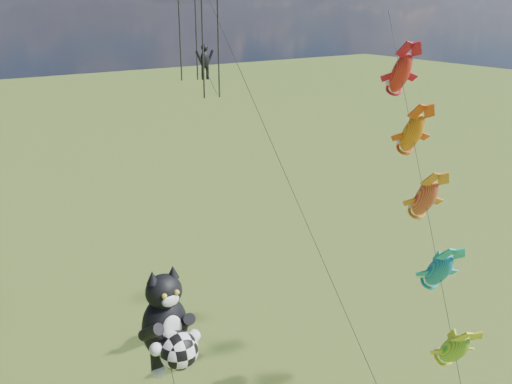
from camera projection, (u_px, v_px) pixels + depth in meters
cat_kite_rig at (168, 327)px, 22.34m from camera, size 2.15×4.00×10.07m
fish_windsock_rig at (425, 199)px, 27.05m from camera, size 7.41×14.25×19.22m
parafoil_rig at (207, 32)px, 27.55m from camera, size 2.69×17.41×24.41m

